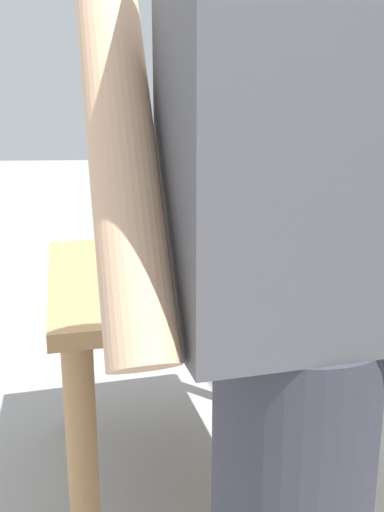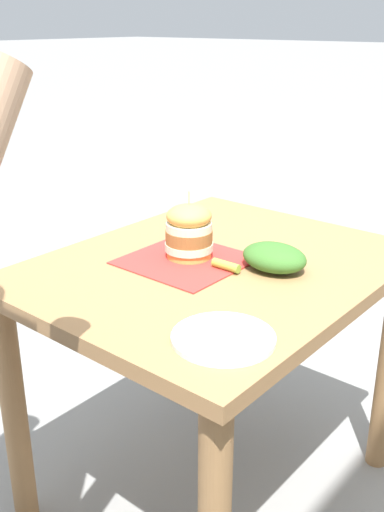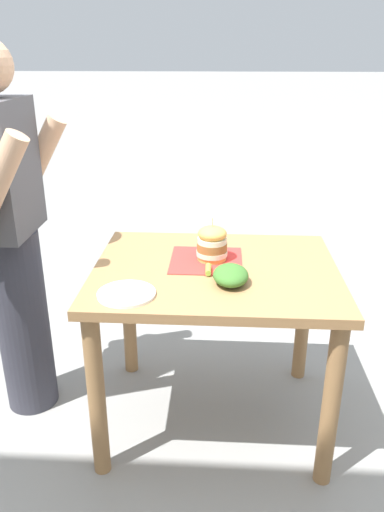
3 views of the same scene
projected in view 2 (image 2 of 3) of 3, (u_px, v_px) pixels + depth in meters
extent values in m
plane|color=gray|center=(212.00, 486.00, 1.94)|extent=(80.00, 80.00, 0.00)
cube|color=#9E7247|center=(215.00, 269.00, 1.66)|extent=(0.83, 1.03, 0.04)
cylinder|color=#9E7247|center=(213.00, 304.00, 2.34)|extent=(0.07, 0.07, 0.74)
cylinder|color=#9E7247|center=(14.00, 414.00, 1.69)|extent=(0.07, 0.07, 0.74)
cube|color=red|center=(186.00, 260.00, 1.66)|extent=(0.31, 0.31, 0.00)
cylinder|color=gold|center=(189.00, 253.00, 1.68)|extent=(0.13, 0.13, 0.02)
cylinder|color=beige|center=(189.00, 246.00, 1.67)|extent=(0.14, 0.14, 0.02)
cylinder|color=brown|center=(189.00, 236.00, 1.66)|extent=(0.13, 0.13, 0.04)
cylinder|color=beige|center=(189.00, 226.00, 1.65)|extent=(0.13, 0.13, 0.02)
ellipsoid|color=gold|center=(189.00, 216.00, 1.64)|extent=(0.13, 0.13, 0.06)
cylinder|color=#D1B77F|center=(189.00, 201.00, 1.62)|extent=(0.00, 0.00, 0.05)
cylinder|color=#8EA83D|center=(226.00, 266.00, 1.59)|extent=(0.08, 0.03, 0.02)
cylinder|color=white|center=(223.00, 338.00, 1.25)|extent=(0.22, 0.22, 0.01)
cylinder|color=silver|center=(229.00, 336.00, 1.23)|extent=(0.04, 0.17, 0.01)
cylinder|color=silver|center=(218.00, 331.00, 1.25)|extent=(0.03, 0.17, 0.01)
ellipsoid|color=#386B28|center=(274.00, 257.00, 1.59)|extent=(0.18, 0.14, 0.07)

